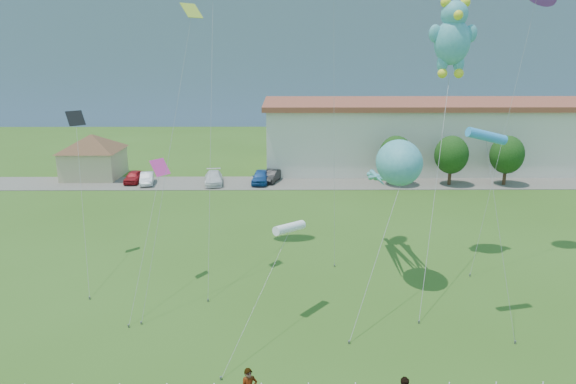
{
  "coord_description": "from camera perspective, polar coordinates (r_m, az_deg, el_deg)",
  "views": [
    {
      "loc": [
        -2.01,
        -20.13,
        14.04
      ],
      "look_at": [
        -1.8,
        8.0,
        6.36
      ],
      "focal_mm": 32.0,
      "sensor_mm": 36.0,
      "label": 1
    }
  ],
  "objects": [
    {
      "name": "small_kite_white",
      "position": [
        27.38,
        0.11,
        -4.1
      ],
      "size": [
        3.41,
        7.27,
        5.44
      ],
      "color": "white",
      "rests_on": "ground"
    },
    {
      "name": "small_kite_pink",
      "position": [
        31.61,
        -14.32,
        1.16
      ],
      "size": [
        1.42,
        6.75,
        7.75
      ],
      "color": "#F8379D",
      "rests_on": "ground"
    },
    {
      "name": "teddy_bear_kite",
      "position": [
        35.9,
        17.84,
        16.17
      ],
      "size": [
        5.23,
        10.66,
        17.38
      ],
      "color": "teal",
      "rests_on": "ground"
    },
    {
      "name": "tree_near",
      "position": [
        56.46,
        11.89,
        4.06
      ],
      "size": [
        3.6,
        3.6,
        5.47
      ],
      "color": "#3F2B19",
      "rests_on": "ground"
    },
    {
      "name": "ground",
      "position": [
        24.62,
        4.59,
        -19.56
      ],
      "size": [
        160.0,
        160.0,
        0.0
      ],
      "primitive_type": "plane",
      "color": "#325718",
      "rests_on": "ground"
    },
    {
      "name": "parked_car_black",
      "position": [
        57.4,
        -1.86,
        1.82
      ],
      "size": [
        2.37,
        4.14,
        1.29
      ],
      "primitive_type": "imported",
      "rotation": [
        0.0,
        0.0,
        -0.27
      ],
      "color": "black",
      "rests_on": "parking_strip"
    },
    {
      "name": "small_kite_black",
      "position": [
        36.86,
        -22.4,
        5.73
      ],
      "size": [
        3.23,
        7.74,
        10.2
      ],
      "color": "black",
      "rests_on": "ground"
    },
    {
      "name": "parked_car_silver",
      "position": [
        58.34,
        -15.4,
        1.48
      ],
      "size": [
        1.99,
        4.0,
        1.26
      ],
      "primitive_type": "imported",
      "rotation": [
        0.0,
        0.0,
        0.18
      ],
      "color": "silver",
      "rests_on": "parking_strip"
    },
    {
      "name": "tree_far",
      "position": [
        60.16,
        23.15,
        3.83
      ],
      "size": [
        3.6,
        3.6,
        5.47
      ],
      "color": "#3F2B19",
      "rests_on": "ground"
    },
    {
      "name": "parked_car_blue",
      "position": [
        56.6,
        -3.06,
        1.7
      ],
      "size": [
        2.09,
        4.42,
        1.46
      ],
      "primitive_type": "imported",
      "rotation": [
        0.0,
        0.0,
        -0.09
      ],
      "color": "#1A478F",
      "rests_on": "parking_strip"
    },
    {
      "name": "pavilion",
      "position": [
        63.12,
        -20.87,
        4.2
      ],
      "size": [
        9.2,
        9.2,
        5.0
      ],
      "color": "tan",
      "rests_on": "ground"
    },
    {
      "name": "warehouse",
      "position": [
        70.68,
        23.06,
        5.98
      ],
      "size": [
        61.0,
        15.0,
        8.2
      ],
      "color": "beige",
      "rests_on": "ground"
    },
    {
      "name": "small_kite_yellow",
      "position": [
        30.96,
        -11.37,
        15.09
      ],
      "size": [
        3.01,
        7.45,
        16.8
      ],
      "color": "#ADCA2F",
      "rests_on": "ground"
    },
    {
      "name": "parking_strip",
      "position": [
        56.91,
        1.61,
        1.0
      ],
      "size": [
        70.0,
        6.0,
        0.06
      ],
      "primitive_type": "cube",
      "color": "#59544C",
      "rests_on": "ground"
    },
    {
      "name": "octopus_kite",
      "position": [
        32.15,
        11.75,
        2.45
      ],
      "size": [
        4.96,
        13.14,
        9.11
      ],
      "color": "teal",
      "rests_on": "ground"
    },
    {
      "name": "hill_ridge",
      "position": [
        140.15,
        0.41,
        14.63
      ],
      "size": [
        160.0,
        50.0,
        25.0
      ],
      "primitive_type": "cube",
      "color": "slate",
      "rests_on": "ground"
    },
    {
      "name": "tree_mid",
      "position": [
        58.03,
        17.7,
        3.96
      ],
      "size": [
        3.6,
        3.6,
        5.47
      ],
      "color": "#3F2B19",
      "rests_on": "ground"
    },
    {
      "name": "parked_car_red",
      "position": [
        59.42,
        -16.76,
        1.63
      ],
      "size": [
        1.6,
        3.81,
        1.29
      ],
      "primitive_type": "imported",
      "rotation": [
        0.0,
        0.0,
        -0.02
      ],
      "color": "#AB151D",
      "rests_on": "parking_strip"
    },
    {
      "name": "small_kite_cyan",
      "position": [
        27.81,
        21.21,
        5.64
      ],
      "size": [
        1.61,
        4.15,
        10.4
      ],
      "color": "#3093DC",
      "rests_on": "ground"
    },
    {
      "name": "parked_car_white",
      "position": [
        56.86,
        -8.27,
        1.56
      ],
      "size": [
        2.44,
        4.83,
        1.34
      ],
      "primitive_type": "imported",
      "rotation": [
        0.0,
        0.0,
        0.12
      ],
      "color": "white",
      "rests_on": "parking_strip"
    }
  ]
}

